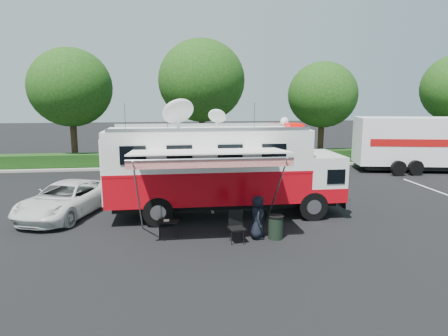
# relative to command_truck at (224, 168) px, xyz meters

# --- Properties ---
(ground_plane) EXTENTS (120.00, 120.00, 0.00)m
(ground_plane) POSITION_rel_command_truck_xyz_m (0.08, 0.00, -1.98)
(ground_plane) COLOR black
(ground_plane) RESTS_ON ground
(back_border) EXTENTS (60.00, 6.14, 8.87)m
(back_border) POSITION_rel_command_truck_xyz_m (1.23, 12.90, 3.02)
(back_border) COLOR #9E998E
(back_border) RESTS_ON ground_plane
(stall_lines) EXTENTS (24.12, 5.50, 0.01)m
(stall_lines) POSITION_rel_command_truck_xyz_m (-0.42, 3.00, -1.98)
(stall_lines) COLOR silver
(stall_lines) RESTS_ON ground_plane
(command_truck) EXTENTS (9.63, 2.65, 4.63)m
(command_truck) POSITION_rel_command_truck_xyz_m (0.00, 0.00, 0.00)
(command_truck) COLOR black
(command_truck) RESTS_ON ground_plane
(awning) EXTENTS (5.26, 2.71, 3.17)m
(awning) POSITION_rel_command_truck_xyz_m (-0.86, -2.75, 1.00)
(awning) COLOR silver
(awning) RESTS_ON ground_plane
(white_suv) EXTENTS (3.81, 5.45, 1.38)m
(white_suv) POSITION_rel_command_truck_xyz_m (-6.49, 0.76, -1.98)
(white_suv) COLOR silver
(white_suv) RESTS_ON ground_plane
(person) EXTENTS (0.59, 0.81, 1.53)m
(person) POSITION_rel_command_truck_xyz_m (0.83, -2.91, -1.98)
(person) COLOR black
(person) RESTS_ON ground_plane
(folding_table) EXTENTS (0.79, 0.61, 0.62)m
(folding_table) POSITION_rel_command_truck_xyz_m (-2.27, -2.47, -1.41)
(folding_table) COLOR black
(folding_table) RESTS_ON ground_plane
(folding_chair) EXTENTS (0.59, 0.61, 1.08)m
(folding_chair) POSITION_rel_command_truck_xyz_m (0.04, -3.13, -1.34)
(folding_chair) COLOR black
(folding_chair) RESTS_ON ground_plane
(trash_bin) EXTENTS (0.56, 0.56, 0.83)m
(trash_bin) POSITION_rel_command_truck_xyz_m (1.45, -3.02, -1.56)
(trash_bin) COLOR black
(trash_bin) RESTS_ON ground_plane
(semi_trailer) EXTENTS (11.64, 4.52, 3.51)m
(semi_trailer) POSITION_rel_command_truck_xyz_m (15.58, 7.78, -0.13)
(semi_trailer) COLOR white
(semi_trailer) RESTS_ON ground_plane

